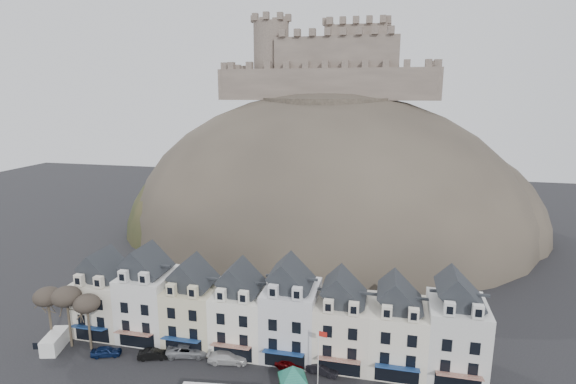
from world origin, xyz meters
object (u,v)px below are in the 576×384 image
(bus_shelter, at_px, (293,373))
(car_white, at_px, (228,357))
(flagpole, at_px, (319,354))
(car_navy, at_px, (106,351))
(white_van, at_px, (55,341))
(car_charcoal, at_px, (322,369))
(car_silver, at_px, (188,350))
(car_maroon, at_px, (289,365))
(car_black, at_px, (153,354))

(bus_shelter, relative_size, car_white, 1.13)
(flagpole, height_order, car_navy, flagpole)
(white_van, xyz_separation_m, car_charcoal, (35.87, 2.50, -0.42))
(bus_shelter, bearing_deg, car_white, 132.35)
(car_silver, xyz_separation_m, car_charcoal, (17.76, 0.00, -0.12))
(car_white, height_order, car_charcoal, car_white)
(bus_shelter, xyz_separation_m, car_white, (-9.51, 4.59, -2.31))
(bus_shelter, distance_m, car_white, 10.80)
(bus_shelter, height_order, flagpole, flagpole)
(white_van, relative_size, car_charcoal, 1.28)
(flagpole, bearing_deg, car_navy, 179.86)
(car_maroon, bearing_deg, car_silver, 106.35)
(flagpole, distance_m, car_charcoal, 4.42)
(car_black, height_order, car_charcoal, car_charcoal)
(car_navy, xyz_separation_m, car_white, (16.02, 2.15, 0.09))
(flagpole, relative_size, car_black, 1.91)
(car_silver, bearing_deg, car_black, 100.11)
(bus_shelter, relative_size, car_navy, 1.50)
(bus_shelter, distance_m, car_black, 19.61)
(car_black, xyz_separation_m, car_silver, (4.07, 1.71, 0.13))
(flagpole, relative_size, car_navy, 1.95)
(white_van, bearing_deg, car_black, -11.75)
(bus_shelter, xyz_separation_m, car_charcoal, (2.64, 4.93, -2.40))
(bus_shelter, distance_m, white_van, 33.38)
(car_silver, relative_size, car_maroon, 1.49)
(flagpole, height_order, car_charcoal, flagpole)
(white_van, bearing_deg, car_maroon, -10.47)
(car_white, bearing_deg, white_van, 85.36)
(car_black, xyz_separation_m, car_maroon, (17.66, 1.71, -0.02))
(car_black, xyz_separation_m, car_charcoal, (21.83, 1.71, 0.01))
(car_navy, bearing_deg, car_silver, -96.62)
(car_navy, distance_m, car_white, 16.16)
(car_charcoal, bearing_deg, bus_shelter, 164.29)
(bus_shelter, height_order, car_navy, bus_shelter)
(bus_shelter, height_order, car_maroon, bus_shelter)
(flagpole, bearing_deg, car_charcoal, 88.22)
(car_navy, bearing_deg, car_black, -103.02)
(white_van, relative_size, car_black, 1.30)
(flagpole, height_order, car_silver, flagpole)
(car_navy, relative_size, car_charcoal, 0.97)
(white_van, bearing_deg, car_silver, -7.12)
(car_navy, height_order, car_silver, car_silver)
(white_van, relative_size, car_silver, 0.92)
(bus_shelter, height_order, white_van, bus_shelter)
(car_navy, distance_m, car_black, 6.38)
(flagpole, height_order, car_maroon, flagpole)
(car_maroon, bearing_deg, car_white, 108.85)
(car_white, xyz_separation_m, car_maroon, (7.98, 0.35, -0.11))
(car_navy, bearing_deg, white_van, 69.86)
(car_navy, relative_size, car_white, 0.75)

